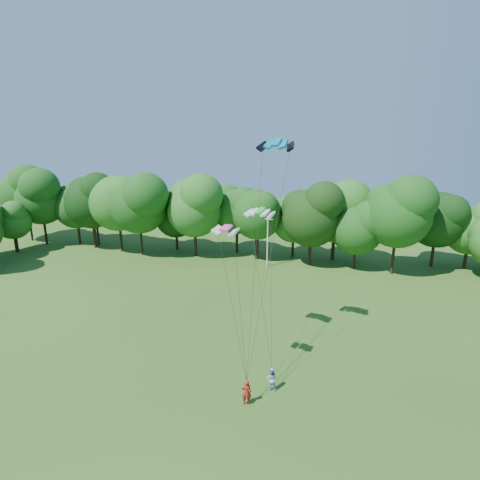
# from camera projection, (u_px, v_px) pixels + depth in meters

# --- Properties ---
(ground) EXTENTS (160.00, 160.00, 0.00)m
(ground) POSITION_uv_depth(u_px,v_px,m) (191.00, 429.00, 23.93)
(ground) COLOR #2C5316
(ground) RESTS_ON ground
(utility_pole) EXTENTS (1.45, 0.36, 7.29)m
(utility_pole) POSITION_uv_depth(u_px,v_px,m) (267.00, 242.00, 53.71)
(utility_pole) COLOR silver
(utility_pole) RESTS_ON ground
(kite_flyer_left) EXTENTS (0.81, 0.67, 1.91)m
(kite_flyer_left) POSITION_uv_depth(u_px,v_px,m) (246.00, 392.00, 25.98)
(kite_flyer_left) COLOR #AC2216
(kite_flyer_left) RESTS_ON ground
(kite_flyer_right) EXTENTS (0.92, 0.74, 1.80)m
(kite_flyer_right) POSITION_uv_depth(u_px,v_px,m) (272.00, 379.00, 27.56)
(kite_flyer_right) COLOR #A4C4E4
(kite_flyer_right) RESTS_ON ground
(kite_teal) EXTENTS (2.99, 1.68, 0.72)m
(kite_teal) POSITION_uv_depth(u_px,v_px,m) (277.00, 142.00, 29.19)
(kite_teal) COLOR #057A9B
(kite_teal) RESTS_ON ground
(kite_green) EXTENTS (2.75, 1.89, 0.49)m
(kite_green) POSITION_uv_depth(u_px,v_px,m) (260.00, 211.00, 31.16)
(kite_green) COLOR #1FD124
(kite_green) RESTS_ON ground
(kite_pink) EXTENTS (2.03, 1.32, 0.34)m
(kite_pink) POSITION_uv_depth(u_px,v_px,m) (226.00, 228.00, 25.68)
(kite_pink) COLOR #E74084
(kite_pink) RESTS_ON ground
(tree_back_west) EXTENTS (8.56, 8.56, 12.45)m
(tree_back_west) POSITION_uv_depth(u_px,v_px,m) (95.00, 201.00, 64.26)
(tree_back_west) COLOR #3A2117
(tree_back_west) RESTS_ON ground
(tree_back_center) EXTENTS (9.18, 9.18, 13.36)m
(tree_back_center) POSITION_uv_depth(u_px,v_px,m) (312.00, 209.00, 53.44)
(tree_back_center) COLOR #341D14
(tree_back_center) RESTS_ON ground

